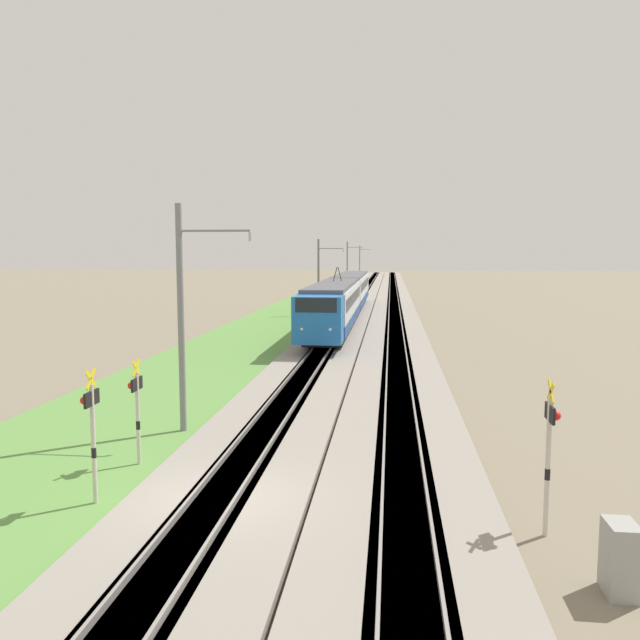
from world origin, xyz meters
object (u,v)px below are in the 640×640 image
at_px(crossing_signal_near, 92,424).
at_px(equipment_cabinet, 620,559).
at_px(crossing_signal_aux, 137,402).
at_px(catenary_mast_mid, 319,276).
at_px(catenary_mast_distant, 360,262).
at_px(crossing_signal_far, 549,442).
at_px(catenary_mast_far, 348,265).
at_px(passenger_train, 344,296).
at_px(catenary_mast_near, 183,317).

xyz_separation_m(crossing_signal_near, equipment_cabinet, (-2.60, -11.27, -1.42)).
bearing_deg(crossing_signal_aux, catenary_mast_mid, -90.31).
xyz_separation_m(catenary_mast_distant, equipment_cabinet, (-128.99, -11.11, -3.31)).
distance_m(crossing_signal_far, catenary_mast_distant, 127.15).
height_order(catenary_mast_far, catenary_mast_distant, catenary_mast_far).
distance_m(crossing_signal_near, crossing_signal_far, 10.54).
relative_size(passenger_train, crossing_signal_aux, 12.96).
relative_size(catenary_mast_near, catenary_mast_mid, 1.05).
relative_size(passenger_train, catenary_mast_near, 5.28).
bearing_deg(catenary_mast_far, passenger_train, -176.44).
bearing_deg(crossing_signal_near, catenary_mast_mid, -90.20).
relative_size(passenger_train, crossing_signal_near, 11.99).
bearing_deg(catenary_mast_mid, crossing_signal_far, -167.46).
distance_m(catenary_mast_mid, equipment_cabinet, 50.24).
bearing_deg(catenary_mast_far, catenary_mast_near, -180.00).
relative_size(passenger_train, catenary_mast_mid, 5.53).
distance_m(crossing_signal_far, catenary_mast_mid, 47.79).
height_order(crossing_signal_far, catenary_mast_far, catenary_mast_far).
distance_m(crossing_signal_aux, catenary_mast_distant, 123.58).
bearing_deg(passenger_train, catenary_mast_far, -176.44).
xyz_separation_m(passenger_train, crossing_signal_near, (-41.18, 2.97, -0.27)).
bearing_deg(catenary_mast_distant, crossing_signal_aux, 179.89).
bearing_deg(crossing_signal_far, passenger_train, 100.32).
bearing_deg(equipment_cabinet, catenary_mast_distant, 4.92).
relative_size(crossing_signal_aux, catenary_mast_distant, 0.41).
distance_m(catenary_mast_far, catenary_mast_distant, 40.05).
xyz_separation_m(crossing_signal_far, catenary_mast_near, (6.58, 10.37, 1.91)).
relative_size(catenary_mast_mid, equipment_cabinet, 5.54).
bearing_deg(catenary_mast_mid, catenary_mast_near, 180.00).
bearing_deg(catenary_mast_far, crossing_signal_aux, 179.84).
distance_m(crossing_signal_near, catenary_mast_near, 6.54).
xyz_separation_m(passenger_train, catenary_mast_distant, (85.20, 2.81, 1.62)).
bearing_deg(catenary_mast_distant, crossing_signal_far, -175.32).
bearing_deg(catenary_mast_distant, catenary_mast_far, 180.00).
xyz_separation_m(crossing_signal_near, catenary_mast_mid, (46.29, -0.17, 1.76)).
height_order(crossing_signal_far, catenary_mast_near, catenary_mast_near).
relative_size(crossing_signal_far, equipment_cabinet, 2.59).
height_order(crossing_signal_near, catenary_mast_mid, catenary_mast_mid).
distance_m(crossing_signal_far, crossing_signal_aux, 11.06).
xyz_separation_m(passenger_train, crossing_signal_far, (-41.51, -7.56, -0.24)).
bearing_deg(catenary_mast_mid, passenger_train, -151.24).
relative_size(passenger_train, catenary_mast_far, 5.24).
bearing_deg(crossing_signal_near, equipment_cabinet, 166.99).
bearing_deg(catenary_mast_distant, crossing_signal_near, 179.93).
xyz_separation_m(passenger_train, crossing_signal_aux, (-38.36, 3.04, -0.43)).
distance_m(crossing_signal_near, crossing_signal_aux, 2.82).
height_order(crossing_signal_aux, catenary_mast_near, catenary_mast_near).
distance_m(catenary_mast_mid, catenary_mast_far, 40.05).
bearing_deg(catenary_mast_far, equipment_cabinet, -172.88).
height_order(crossing_signal_near, catenary_mast_near, catenary_mast_near).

